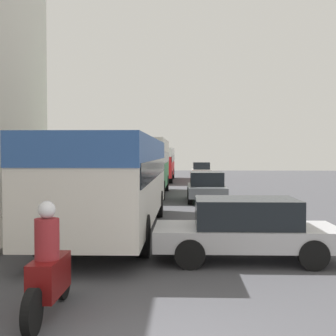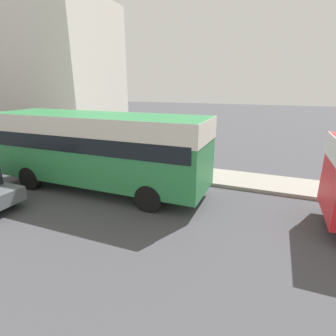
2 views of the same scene
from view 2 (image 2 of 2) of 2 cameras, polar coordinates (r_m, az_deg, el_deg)
The scene contains 3 objects.
building_midblock at distance 22.44m, azimuth -23.21°, elevation 17.85°, with size 6.19×8.57×9.90m.
bus_following at distance 11.20m, azimuth -14.90°, elevation 5.47°, with size 2.61×9.17×3.20m.
pedestrian_near_curb at distance 21.08m, azimuth -31.23°, elevation 6.14°, with size 0.35×0.35×1.75m.
Camera 2 is at (6.83, 28.47, 4.29)m, focal length 28.00 mm.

